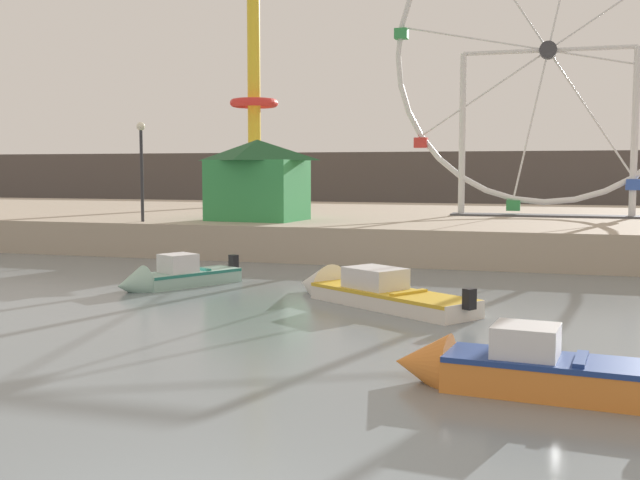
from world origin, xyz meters
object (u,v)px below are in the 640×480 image
Objects in this scene: motorboat_orange_hull at (515,368)px; drop_tower_yellow_tower at (254,101)px; motorboat_white_red_stripe at (362,291)px; carnival_booth_green_kiosk at (258,178)px; motorboat_seafoam at (172,277)px; ferris_wheel_white_frame at (548,55)px; promenade_lamp_near at (141,156)px.

motorboat_orange_hull is 32.93m from drop_tower_yellow_tower.
motorboat_orange_hull is 7.79m from motorboat_white_red_stripe.
motorboat_white_red_stripe is 12.03m from carnival_booth_green_kiosk.
motorboat_orange_hull is 1.03× the size of carnival_booth_green_kiosk.
carnival_booth_green_kiosk is (-1.04, 9.03, 2.58)m from motorboat_seafoam.
motorboat_seafoam is 0.69× the size of motorboat_white_red_stripe.
ferris_wheel_white_frame is (4.04, 15.37, 7.59)m from motorboat_white_red_stripe.
drop_tower_yellow_tower is (-5.91, 20.95, 6.63)m from motorboat_seafoam.
drop_tower_yellow_tower is at bearing -55.49° from motorboat_orange_hull.
motorboat_white_red_stripe is 17.61m from ferris_wheel_white_frame.
motorboat_seafoam is at bearing -123.08° from ferris_wheel_white_frame.
motorboat_seafoam is at bearing 26.53° from motorboat_white_red_stripe.
carnival_booth_green_kiosk is at bearing -144.45° from motorboat_seafoam.
motorboat_white_red_stripe is 13.39m from promenade_lamp_near.
carnival_booth_green_kiosk reaches higher than motorboat_white_red_stripe.
drop_tower_yellow_tower reaches higher than motorboat_orange_hull.
carnival_booth_green_kiosk is 1.07× the size of promenade_lamp_near.
promenade_lamp_near is (-3.85, -2.04, 0.83)m from carnival_booth_green_kiosk.
ferris_wheel_white_frame is at bearing 27.93° from promenade_lamp_near.
ferris_wheel_white_frame is 3.54× the size of promenade_lamp_near.
carnival_booth_green_kiosk is 4.43m from promenade_lamp_near.
drop_tower_yellow_tower is (-15.34, 28.39, 6.57)m from motorboat_orange_hull.
motorboat_orange_hull is at bearing -52.37° from carnival_booth_green_kiosk.
carnival_booth_green_kiosk is at bearing -67.78° from drop_tower_yellow_tower.
drop_tower_yellow_tower is 13.49m from carnival_booth_green_kiosk.
motorboat_seafoam is 0.27× the size of drop_tower_yellow_tower.
motorboat_seafoam is at bearing -78.25° from carnival_booth_green_kiosk.
ferris_wheel_white_frame is at bearing -70.75° from motorboat_white_red_stripe.
promenade_lamp_near is at bearing -85.82° from drop_tower_yellow_tower.
drop_tower_yellow_tower reaches higher than motorboat_white_red_stripe.
motorboat_white_red_stripe is (-3.93, 6.72, -0.07)m from motorboat_orange_hull.
motorboat_orange_hull reaches higher than motorboat_seafoam.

